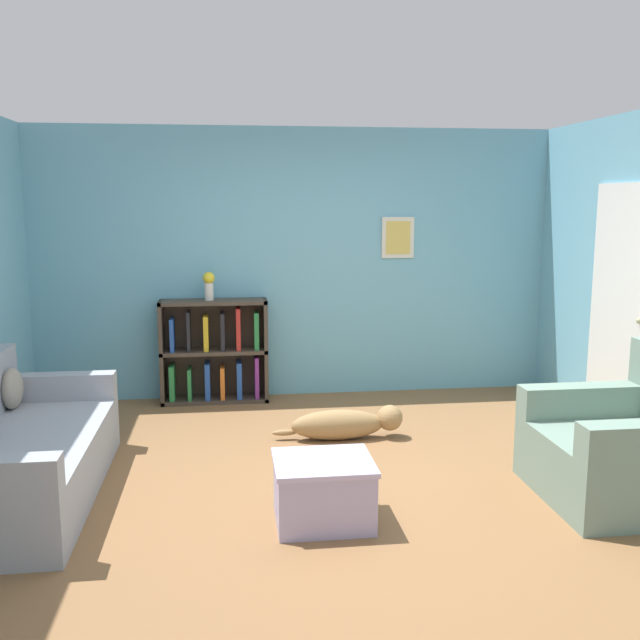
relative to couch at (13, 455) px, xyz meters
The scene contains 8 objects.
ground_plane 2.08m from the couch, ahead, with size 14.00×14.00×0.00m, color brown.
wall_back 3.27m from the couch, 48.60° to the left, with size 5.60×0.13×2.60m.
couch is the anchor object (origin of this frame).
bookshelf 2.49m from the couch, 59.58° to the left, with size 1.01×0.29×0.98m.
recliner_chair 3.99m from the couch, ahead, with size 1.01×1.03×0.96m.
coffee_table 2.03m from the couch, 17.06° to the right, with size 0.59×0.52×0.39m.
dog 2.49m from the couch, 20.60° to the left, with size 1.06×0.22×0.27m.
vase 2.58m from the couch, 60.20° to the left, with size 0.11×0.11×0.27m.
Camera 1 is at (-0.65, -4.67, 1.91)m, focal length 40.00 mm.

